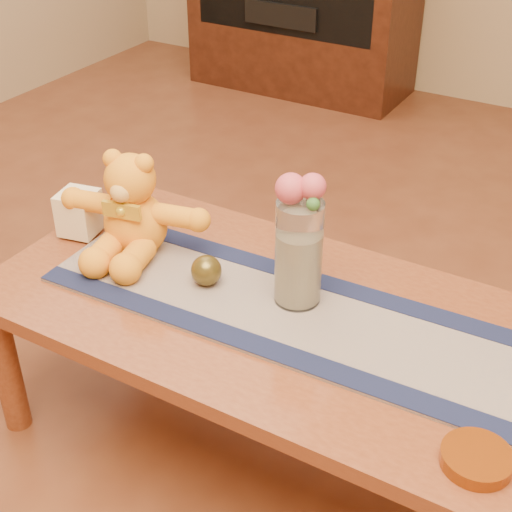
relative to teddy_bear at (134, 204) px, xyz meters
The scene contains 20 objects.
floor 0.73m from the teddy_bear, ahead, with size 5.50×5.50×0.00m, color #5D2D1A.
coffee_table_top 0.47m from the teddy_bear, ahead, with size 1.40×0.70×0.04m, color maroon.
table_leg_fl 0.55m from the teddy_bear, 121.14° to the right, with size 0.07×0.07×0.41m, color maroon.
table_leg_bl 0.50m from the teddy_bear, 129.41° to the left, with size 0.07×0.07×0.41m, color maroon.
persian_runner 0.50m from the teddy_bear, ahead, with size 1.20×0.35×0.01m, color #1B1E4D.
runner_border_near 0.53m from the teddy_bear, 21.61° to the right, with size 1.20×0.06×0.00m, color #13193B.
runner_border_far 0.50m from the teddy_bear, 11.91° to the left, with size 1.20×0.06×0.00m, color #13193B.
teddy_bear is the anchor object (origin of this frame).
pillar_candle 0.20m from the teddy_bear, behind, with size 0.10×0.10×0.12m, color #FFE5BB.
candle_wick 0.18m from the teddy_bear, behind, with size 0.00×0.00×0.01m, color black.
glass_vase 0.47m from the teddy_bear, ahead, with size 0.11×0.11×0.26m, color silver.
potpourri_fill 0.47m from the teddy_bear, ahead, with size 0.09×0.09×0.18m, color beige.
rose_left 0.48m from the teddy_bear, ahead, with size 0.07×0.07×0.07m, color #C74657.
rose_right 0.53m from the teddy_bear, ahead, with size 0.06×0.06×0.06m, color #C74657.
blue_flower_back 0.51m from the teddy_bear, ahead, with size 0.04×0.04×0.04m, color #4C67A4.
blue_flower_side 0.47m from the teddy_bear, ahead, with size 0.04×0.04×0.04m, color #4C67A4.
leaf_sprig 0.53m from the teddy_bear, ahead, with size 0.03×0.03×0.03m, color #33662D.
bronze_ball 0.27m from the teddy_bear, 10.92° to the right, with size 0.08×0.08×0.08m, color #51441B.
amber_dish 1.03m from the teddy_bear, 15.50° to the right, with size 0.13×0.13×0.03m, color #BF5914.
stereo_lower 2.43m from the teddy_bear, 108.29° to the left, with size 0.42×0.28×0.12m, color black.
Camera 1 is at (0.67, -1.23, 1.50)m, focal length 52.12 mm.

